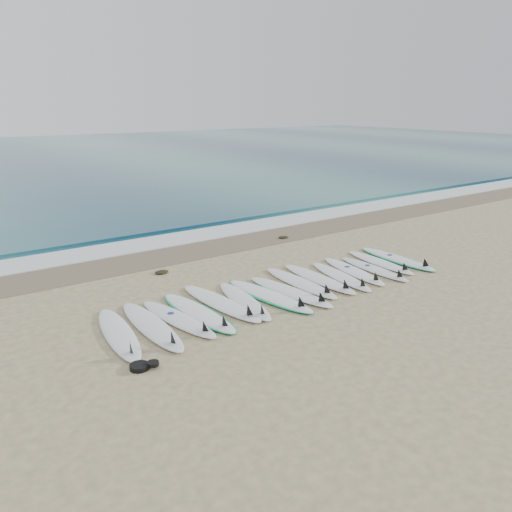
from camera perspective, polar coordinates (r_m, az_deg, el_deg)
ground at (r=11.63m, az=3.27°, el=-3.97°), size 120.00×120.00×0.00m
ocean at (r=41.76m, az=-25.86°, el=9.82°), size 120.00×55.00×0.03m
wet_sand_band at (r=14.89m, az=-6.50°, el=0.76°), size 120.00×1.80×0.01m
foam_band at (r=16.09m, az=-8.90°, el=1.97°), size 120.00×1.40×0.04m
wave_crest at (r=17.40m, az=-11.10°, el=3.12°), size 120.00×1.00×0.10m
surfboard_0 at (r=9.74m, az=-15.34°, el=-8.62°), size 0.84×2.60×0.33m
surfboard_1 at (r=9.91m, az=-11.73°, el=-7.87°), size 0.59×2.69×0.34m
surfboard_2 at (r=10.13m, az=-8.75°, el=-7.15°), size 0.85×2.48×0.31m
surfboard_3 at (r=10.39m, az=-6.55°, el=-6.45°), size 0.79×2.63×0.33m
surfboard_4 at (r=10.78m, az=-3.90°, el=-5.40°), size 0.81×2.74×0.35m
surfboard_5 at (r=10.89m, az=-1.25°, el=-5.17°), size 0.88×2.49×0.31m
surfboard_6 at (r=11.17m, az=1.62°, el=-4.59°), size 0.96×2.71×0.34m
surfboard_7 at (r=11.41m, az=4.12°, el=-4.12°), size 0.86×2.62×0.33m
surfboard_8 at (r=11.98m, az=5.24°, el=-3.09°), size 0.56×2.59×0.33m
surfboard_9 at (r=12.30m, az=7.34°, el=-2.61°), size 0.60×2.61×0.33m
surfboard_10 at (r=12.54m, az=9.78°, el=-2.34°), size 0.87×2.46×0.31m
surfboard_11 at (r=12.99m, az=11.18°, el=-1.72°), size 0.88×2.50×0.31m
surfboard_12 at (r=13.26m, az=13.50°, el=-1.49°), size 0.57×2.34×0.30m
surfboard_13 at (r=13.85m, az=14.13°, el=-0.73°), size 0.67×2.44×0.31m
surfboard_14 at (r=14.30m, az=15.91°, el=-0.32°), size 0.70×2.62×0.33m
seaweed_near at (r=12.98m, az=-10.73°, el=-1.81°), size 0.36×0.28×0.07m
seaweed_far at (r=16.04m, az=3.15°, el=2.15°), size 0.34×0.26×0.07m
leash_coil at (r=8.60m, az=-12.85°, el=-12.15°), size 0.46×0.36×0.11m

